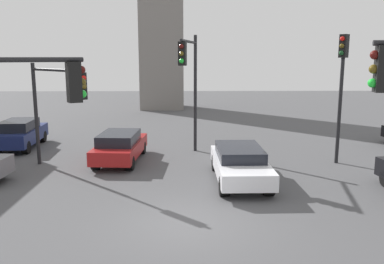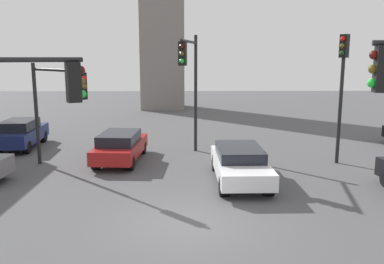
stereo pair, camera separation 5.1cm
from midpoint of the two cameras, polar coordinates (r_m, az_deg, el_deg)
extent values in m
plane|color=#4C4C4F|center=(11.98, -0.39, -12.86)|extent=(93.19, 93.19, 0.00)
cube|color=black|center=(10.41, -16.35, 6.80)|extent=(0.44, 0.44, 1.00)
sphere|color=#4C0F0C|center=(10.45, -15.36, 8.51)|extent=(0.20, 0.20, 0.20)
sphere|color=#594714|center=(10.46, -15.28, 6.87)|extent=(0.20, 0.20, 0.20)
sphere|color=green|center=(10.48, -15.20, 5.23)|extent=(0.20, 0.20, 0.20)
cylinder|color=black|center=(19.14, -21.12, 2.35)|extent=(0.16, 0.16, 4.53)
cylinder|color=black|center=(17.13, -18.60, 8.33)|extent=(3.01, 3.00, 0.12)
cube|color=black|center=(15.57, -15.36, 6.30)|extent=(0.45, 0.45, 1.00)
sphere|color=red|center=(15.38, -15.03, 7.39)|extent=(0.20, 0.20, 0.20)
sphere|color=#594714|center=(15.40, -14.97, 6.28)|extent=(0.20, 0.20, 0.20)
sphere|color=#14471E|center=(15.42, -14.92, 5.17)|extent=(0.20, 0.20, 0.20)
cube|color=black|center=(9.64, 25.57, 8.05)|extent=(0.37, 0.37, 1.00)
sphere|color=#4C0F0C|center=(9.58, 24.55, 9.92)|extent=(0.20, 0.20, 0.20)
sphere|color=#594714|center=(9.58, 24.42, 8.13)|extent=(0.20, 0.20, 0.20)
sphere|color=green|center=(9.59, 24.28, 6.35)|extent=(0.20, 0.20, 0.20)
cylinder|color=black|center=(19.12, 20.41, 4.22)|extent=(0.16, 0.16, 5.74)
cube|color=black|center=(19.03, 20.88, 11.33)|extent=(0.45, 0.45, 1.00)
sphere|color=red|center=(18.86, 20.67, 12.27)|extent=(0.20, 0.20, 0.20)
sphere|color=#594714|center=(18.85, 20.61, 11.36)|extent=(0.20, 0.20, 0.20)
sphere|color=#14471E|center=(18.84, 20.55, 10.45)|extent=(0.20, 0.20, 0.20)
cylinder|color=black|center=(20.35, 0.59, 5.37)|extent=(0.16, 0.16, 5.84)
cylinder|color=black|center=(18.67, -0.33, 12.70)|extent=(0.79, 3.23, 0.12)
cube|color=black|center=(17.30, -1.25, 11.05)|extent=(0.38, 0.38, 1.00)
sphere|color=#4C0F0C|center=(17.11, -1.41, 12.06)|extent=(0.20, 0.20, 0.20)
sphere|color=#594714|center=(17.10, -1.40, 11.05)|extent=(0.20, 0.20, 0.20)
sphere|color=green|center=(17.10, -1.40, 10.05)|extent=(0.20, 0.20, 0.20)
cube|color=maroon|center=(18.91, -10.00, -2.29)|extent=(2.08, 4.52, 0.61)
cube|color=black|center=(18.60, -10.21, -0.87)|extent=(1.74, 2.57, 0.52)
cylinder|color=black|center=(20.57, -11.05, -2.15)|extent=(0.36, 0.63, 0.61)
cylinder|color=black|center=(20.27, -7.01, -2.22)|extent=(0.36, 0.63, 0.61)
cylinder|color=black|center=(17.76, -13.37, -4.27)|extent=(0.36, 0.63, 0.61)
cylinder|color=black|center=(17.41, -8.70, -4.40)|extent=(0.36, 0.63, 0.61)
cube|color=silver|center=(15.68, 6.92, -4.77)|extent=(1.96, 4.75, 0.58)
cube|color=black|center=(15.79, 6.83, -2.88)|extent=(1.70, 2.67, 0.45)
cylinder|color=black|center=(14.39, 10.92, -7.51)|extent=(0.35, 0.69, 0.69)
cylinder|color=black|center=(14.14, 4.70, -7.68)|extent=(0.35, 0.69, 0.69)
cylinder|color=black|center=(17.42, 8.67, -4.26)|extent=(0.35, 0.69, 0.69)
cylinder|color=black|center=(17.21, 3.55, -4.33)|extent=(0.35, 0.69, 0.69)
cube|color=navy|center=(23.23, -22.97, -0.43)|extent=(1.93, 4.29, 0.69)
cube|color=black|center=(22.94, -23.24, 0.89)|extent=(1.63, 2.43, 0.54)
cylinder|color=black|center=(24.84, -23.39, -0.61)|extent=(0.34, 0.67, 0.65)
cylinder|color=black|center=(24.41, -20.30, -0.57)|extent=(0.34, 0.67, 0.65)
cylinder|color=black|center=(21.74, -22.37, -2.02)|extent=(0.34, 0.67, 0.65)
camera|label=1|loc=(0.03, -89.90, 0.02)|focal=37.60mm
camera|label=2|loc=(0.03, 90.10, -0.02)|focal=37.60mm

